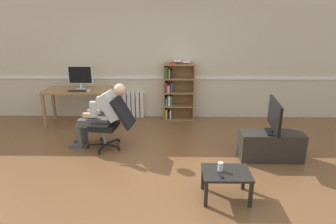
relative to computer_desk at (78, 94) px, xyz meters
name	(u,v)px	position (x,y,z in m)	size (l,w,h in m)	color
ground_plane	(157,174)	(1.81, -2.15, -0.65)	(18.00, 18.00, 0.00)	brown
back_wall	(163,59)	(1.81, 0.50, 0.70)	(12.00, 0.13, 2.70)	beige
computer_desk	(78,94)	(0.00, 0.00, 0.00)	(1.40, 0.61, 0.76)	#9E7547
imac_monitor	(80,76)	(0.07, 0.08, 0.39)	(0.52, 0.14, 0.50)	silver
keyboard	(77,91)	(0.05, -0.14, 0.11)	(0.38, 0.12, 0.02)	black
computer_mouse	(88,90)	(0.27, -0.12, 0.12)	(0.06, 0.10, 0.03)	white
bookshelf	(177,91)	(2.12, 0.29, 0.00)	(0.69, 0.29, 1.35)	olive
radiator	(127,105)	(0.98, 0.39, -0.35)	(0.77, 0.08, 0.60)	white
office_chair	(113,121)	(0.98, -1.26, -0.14)	(0.88, 0.62, 0.95)	black
person_seated	(102,114)	(0.81, -1.23, -0.01)	(1.07, 0.44, 1.19)	#4C4C51
tv_stand	(271,146)	(3.65, -1.64, -0.42)	(1.01, 0.38, 0.47)	#2D2823
tv_screen	(275,116)	(3.66, -1.64, 0.10)	(0.23, 0.78, 0.54)	black
coffee_table	(226,176)	(2.73, -2.74, -0.33)	(0.61, 0.46, 0.38)	black
drinking_glass	(220,167)	(2.65, -2.71, -0.21)	(0.07, 0.07, 0.12)	silver
spare_remote	(220,175)	(2.64, -2.83, -0.27)	(0.04, 0.15, 0.02)	black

